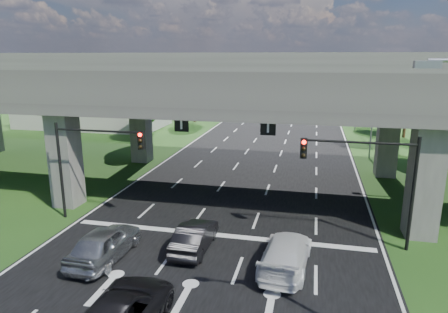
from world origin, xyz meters
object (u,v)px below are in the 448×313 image
at_px(signal_right, 370,170).
at_px(car_trailing, 122,312).
at_px(streetlight_beyond, 355,87).
at_px(car_dark, 195,236).
at_px(car_silver, 105,243).
at_px(streetlight_far, 370,99).
at_px(signal_left, 91,154).
at_px(car_white, 286,253).

relative_size(signal_right, car_trailing, 1.13).
height_order(streetlight_beyond, car_dark, streetlight_beyond).
relative_size(car_silver, car_dark, 1.13).
xyz_separation_m(streetlight_beyond, car_dark, (-10.86, -38.40, -5.10)).
bearing_deg(streetlight_far, signal_right, -96.47).
bearing_deg(signal_right, streetlight_far, 83.53).
distance_m(signal_right, signal_left, 15.65).
height_order(streetlight_far, car_white, streetlight_far).
relative_size(car_dark, car_trailing, 0.82).
distance_m(signal_right, car_trailing, 13.43).
relative_size(streetlight_far, streetlight_beyond, 1.00).
xyz_separation_m(car_white, car_trailing, (-5.49, -5.79, -0.01)).
xyz_separation_m(streetlight_beyond, car_white, (-6.13, -39.30, -5.07)).
bearing_deg(signal_right, car_trailing, -135.97).
xyz_separation_m(signal_left, car_dark, (7.06, -2.35, -3.44)).
xyz_separation_m(signal_left, streetlight_far, (17.92, 20.06, 1.66)).
relative_size(signal_left, streetlight_far, 0.60).
height_order(car_dark, car_white, car_white).
bearing_deg(signal_right, car_white, -139.95).
relative_size(car_dark, car_white, 0.84).
bearing_deg(car_white, signal_right, -135.67).
bearing_deg(streetlight_beyond, streetlight_far, -90.00).
bearing_deg(car_trailing, car_silver, -51.46).
xyz_separation_m(car_dark, car_white, (4.74, -0.89, 0.04)).
relative_size(signal_right, car_silver, 1.22).
height_order(signal_right, streetlight_far, streetlight_far).
bearing_deg(signal_left, car_dark, -18.39).
bearing_deg(car_dark, signal_right, -164.59).
distance_m(signal_right, car_white, 6.08).
bearing_deg(signal_left, car_silver, -54.98).
xyz_separation_m(signal_left, streetlight_beyond, (17.92, 36.06, 1.66)).
bearing_deg(car_trailing, car_white, -129.79).
bearing_deg(car_white, car_dark, -6.37).
height_order(signal_left, car_trailing, signal_left).
bearing_deg(streetlight_far, car_trailing, -111.77).
distance_m(signal_left, streetlight_beyond, 40.30).
bearing_deg(signal_right, car_dark, -164.72).
bearing_deg(streetlight_far, car_white, -104.73).
relative_size(signal_left, car_white, 1.16).
relative_size(signal_left, car_trailing, 1.13).
height_order(signal_left, car_white, signal_left).
bearing_deg(signal_right, streetlight_beyond, 86.39).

